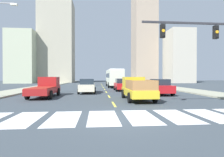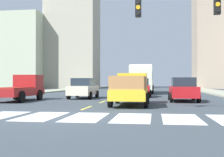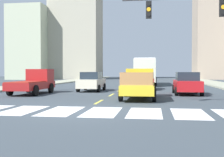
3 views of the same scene
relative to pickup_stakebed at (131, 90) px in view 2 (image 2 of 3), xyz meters
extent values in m
plane|color=#384148|center=(-2.21, -6.46, -0.94)|extent=(160.00, 160.00, 0.00)
cube|color=#9C9D85|center=(-13.86, 11.54, -0.86)|extent=(3.71, 110.00, 0.15)
cube|color=silver|center=(-3.14, -6.46, -0.93)|extent=(1.44, 3.24, 0.01)
cube|color=silver|center=(-1.28, -6.46, -0.93)|extent=(1.44, 3.24, 0.01)
cube|color=silver|center=(0.58, -6.46, -0.93)|extent=(1.44, 3.24, 0.01)
cube|color=silver|center=(2.44, -6.46, -0.93)|extent=(1.44, 3.24, 0.01)
cube|color=#D9CA45|center=(-2.21, -2.46, -0.93)|extent=(0.16, 2.40, 0.01)
cube|color=#D9CA45|center=(-2.21, 2.54, -0.93)|extent=(0.16, 2.40, 0.01)
cube|color=#D9CA45|center=(-2.21, 7.54, -0.93)|extent=(0.16, 2.40, 0.01)
cube|color=#D9CA45|center=(-2.21, 12.54, -0.93)|extent=(0.16, 2.40, 0.01)
cube|color=#D9CA45|center=(-2.21, 17.54, -0.93)|extent=(0.16, 2.40, 0.01)
cube|color=#D9CA45|center=(-2.21, 22.54, -0.93)|extent=(0.16, 2.40, 0.01)
cube|color=#D9CA45|center=(-2.21, 27.54, -0.93)|extent=(0.16, 2.40, 0.01)
cube|color=#D9CA45|center=(-2.21, 32.54, -0.93)|extent=(0.16, 2.40, 0.01)
cube|color=gold|center=(0.00, -0.44, -0.26)|extent=(1.96, 5.20, 0.56)
cube|color=gold|center=(0.00, 1.26, 0.52)|extent=(1.84, 1.60, 1.00)
cube|color=#19232D|center=(0.00, 1.70, 0.70)|extent=(1.72, 0.08, 0.56)
cube|color=gold|center=(0.00, -1.39, 0.05)|extent=(1.84, 3.30, 0.06)
cylinder|color=black|center=(-0.98, 1.12, -0.54)|extent=(0.22, 0.80, 0.80)
cylinder|color=black|center=(0.98, 1.12, -0.54)|extent=(0.22, 0.80, 0.80)
cylinder|color=black|center=(-0.98, -2.00, -0.54)|extent=(0.22, 0.80, 0.80)
cylinder|color=black|center=(0.98, -2.00, -0.54)|extent=(0.22, 0.80, 0.80)
cube|color=#9C6C3E|center=(-0.90, -1.39, 0.43)|extent=(0.06, 3.17, 0.70)
cube|color=#9C6C3E|center=(0.90, -1.39, 0.43)|extent=(0.06, 3.17, 0.70)
cube|color=#9C6C3E|center=(0.00, -2.97, 0.43)|extent=(1.80, 0.06, 0.70)
cube|color=maroon|center=(-8.44, 2.27, -0.26)|extent=(1.96, 5.20, 0.56)
cube|color=maroon|center=(-8.44, 3.97, 0.52)|extent=(1.84, 1.60, 1.00)
cube|color=#19232D|center=(-8.44, 4.41, 0.70)|extent=(1.72, 0.08, 0.56)
cube|color=maroon|center=(-8.44, 1.32, 0.05)|extent=(1.84, 3.30, 0.06)
cylinder|color=black|center=(-9.42, 3.83, -0.54)|extent=(0.22, 0.80, 0.80)
cylinder|color=black|center=(-7.46, 3.83, -0.54)|extent=(0.22, 0.80, 0.80)
cylinder|color=black|center=(-7.46, 0.71, -0.54)|extent=(0.22, 0.80, 0.80)
cube|color=silver|center=(-0.09, 18.83, 0.91)|extent=(2.50, 10.80, 2.70)
cube|color=#19232D|center=(-0.09, 18.83, 1.26)|extent=(2.52, 9.94, 0.80)
cube|color=silver|center=(-0.09, 18.83, 2.32)|extent=(2.40, 10.37, 0.12)
cylinder|color=black|center=(-1.34, 22.18, -0.44)|extent=(0.22, 1.00, 1.00)
cylinder|color=black|center=(1.16, 22.18, -0.44)|extent=(0.22, 1.00, 1.00)
cylinder|color=black|center=(-1.34, 15.86, -0.44)|extent=(0.22, 1.00, 1.00)
cylinder|color=black|center=(1.16, 15.86, -0.44)|extent=(0.22, 1.00, 1.00)
cube|color=red|center=(0.08, 9.52, -0.24)|extent=(1.80, 4.40, 0.76)
cube|color=#1E2833|center=(0.08, 9.37, 0.46)|extent=(1.58, 2.11, 0.64)
cylinder|color=black|center=(-0.82, 10.88, -0.62)|extent=(0.22, 0.64, 0.64)
cylinder|color=black|center=(0.98, 10.88, -0.62)|extent=(0.22, 0.64, 0.64)
cylinder|color=black|center=(-0.82, 8.15, -0.62)|extent=(0.22, 0.64, 0.64)
cylinder|color=black|center=(0.98, 8.15, -0.62)|extent=(0.22, 0.64, 0.64)
cube|color=red|center=(3.47, 3.81, -0.24)|extent=(1.80, 4.40, 0.76)
cube|color=#1E2833|center=(3.47, 3.66, 0.46)|extent=(1.58, 2.11, 0.64)
cylinder|color=black|center=(2.57, 5.18, -0.62)|extent=(0.22, 0.64, 0.64)
cylinder|color=black|center=(4.37, 5.18, -0.62)|extent=(0.22, 0.64, 0.64)
cylinder|color=black|center=(2.57, 2.45, -0.62)|extent=(0.22, 0.64, 0.64)
cylinder|color=black|center=(4.37, 2.45, -0.62)|extent=(0.22, 0.64, 0.64)
cube|color=beige|center=(-4.58, 6.38, -0.24)|extent=(1.80, 4.40, 0.76)
cube|color=#1E2833|center=(-4.58, 6.23, 0.46)|extent=(1.58, 2.11, 0.64)
cylinder|color=black|center=(-5.48, 7.74, -0.62)|extent=(0.22, 0.64, 0.64)
cylinder|color=black|center=(-3.68, 7.74, -0.62)|extent=(0.22, 0.64, 0.64)
cylinder|color=black|center=(-5.48, 5.02, -0.62)|extent=(0.22, 0.64, 0.64)
cylinder|color=black|center=(-3.68, 5.02, -0.62)|extent=(0.22, 0.64, 0.64)
cube|color=black|center=(4.22, -4.28, 3.91)|extent=(0.28, 0.24, 0.84)
cylinder|color=orange|center=(4.22, -4.41, 3.91)|extent=(0.20, 0.04, 0.20)
cylinder|color=black|center=(4.22, -4.41, 3.65)|extent=(0.20, 0.04, 0.20)
cube|color=black|center=(0.69, -4.28, 3.91)|extent=(0.28, 0.24, 0.84)
cylinder|color=black|center=(0.69, -4.41, 4.17)|extent=(0.20, 0.04, 0.20)
cylinder|color=orange|center=(0.69, -4.41, 3.91)|extent=(0.20, 0.04, 0.20)
cylinder|color=black|center=(0.69, -4.41, 3.65)|extent=(0.20, 0.04, 0.20)
cube|color=tan|center=(14.06, 48.74, 17.85)|extent=(7.88, 9.41, 37.56)
cube|color=#AEB798|center=(-25.99, 42.84, 7.00)|extent=(7.99, 11.46, 15.88)
cube|color=#A49F8B|center=(-16.73, 45.18, 12.46)|extent=(10.92, 8.38, 26.80)
camera|label=1|loc=(-3.44, -14.97, 1.06)|focal=28.07mm
camera|label=2|loc=(1.45, -17.82, 0.47)|focal=46.72mm
camera|label=3|loc=(0.95, -18.76, 0.85)|focal=45.91mm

